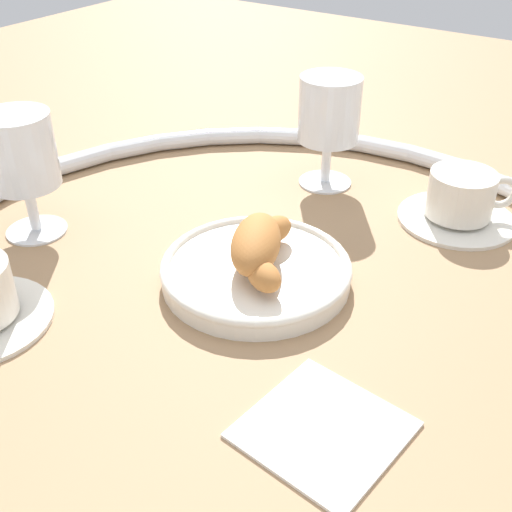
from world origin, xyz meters
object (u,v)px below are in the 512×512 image
object	(u,v)px
croissant_large	(259,245)
juice_glass_left	(21,156)
coffee_cup_far	(461,201)
folded_napkin	(323,428)
juice_glass_right	(329,113)
pastry_plate	(256,270)

from	to	relation	value
croissant_large	juice_glass_left	world-z (taller)	juice_glass_left
coffee_cup_far	folded_napkin	size ratio (longest dim) A/B	1.24
coffee_cup_far	juice_glass_right	world-z (taller)	juice_glass_right
coffee_cup_far	folded_napkin	bearing A→B (deg)	4.14
pastry_plate	juice_glass_left	bearing A→B (deg)	-77.06
pastry_plate	juice_glass_left	distance (m)	0.28
pastry_plate	juice_glass_right	size ratio (longest dim) A/B	1.37
pastry_plate	coffee_cup_far	world-z (taller)	coffee_cup_far
juice_glass_left	folded_napkin	xyz separation A→B (m)	(0.07, 0.42, -0.09)
pastry_plate	juice_glass_left	world-z (taller)	juice_glass_left
juice_glass_right	folded_napkin	xyz separation A→B (m)	(0.37, 0.20, -0.09)
pastry_plate	folded_napkin	world-z (taller)	pastry_plate
croissant_large	folded_napkin	xyz separation A→B (m)	(0.14, 0.15, -0.04)
pastry_plate	folded_napkin	distance (m)	0.20
croissant_large	juice_glass_left	xyz separation A→B (m)	(0.06, -0.26, 0.05)
pastry_plate	juice_glass_right	world-z (taller)	juice_glass_right
coffee_cup_far	juice_glass_left	xyz separation A→B (m)	(0.29, -0.39, 0.07)
croissant_large	juice_glass_left	bearing A→B (deg)	-76.90
folded_napkin	croissant_large	bearing A→B (deg)	-132.05
croissant_large	juice_glass_right	size ratio (longest dim) A/B	0.88
coffee_cup_far	juice_glass_left	size ratio (longest dim) A/B	0.97
croissant_large	folded_napkin	distance (m)	0.21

